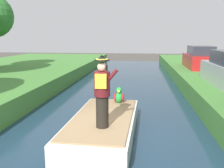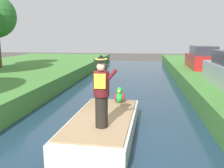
{
  "view_description": "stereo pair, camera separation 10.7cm",
  "coord_description": "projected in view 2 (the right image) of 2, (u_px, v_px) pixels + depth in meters",
  "views": [
    {
      "loc": [
        1.08,
        -5.82,
        2.98
      ],
      "look_at": [
        0.22,
        1.16,
        1.61
      ],
      "focal_mm": 38.6,
      "sensor_mm": 36.0,
      "label": 1
    },
    {
      "loc": [
        1.18,
        -5.8,
        2.98
      ],
      "look_at": [
        0.22,
        1.16,
        1.61
      ],
      "focal_mm": 38.6,
      "sensor_mm": 36.0,
      "label": 2
    }
  ],
  "objects": [
    {
      "name": "canal_water",
      "position": [
        98.0,
        150.0,
        6.36
      ],
      "size": [
        6.44,
        48.0,
        0.1
      ],
      "primitive_type": "cube",
      "color": "#1E384C",
      "rests_on": "ground"
    },
    {
      "name": "boat",
      "position": [
        103.0,
        125.0,
        7.15
      ],
      "size": [
        1.93,
        4.25,
        0.61
      ],
      "color": "silver",
      "rests_on": "canal_water"
    },
    {
      "name": "parked_car_red",
      "position": [
        202.0,
        59.0,
        16.4
      ],
      "size": [
        1.74,
        4.02,
        1.5
      ],
      "color": "red",
      "rests_on": "grass_bank_far"
    },
    {
      "name": "person_pirate",
      "position": [
        102.0,
        92.0,
        6.02
      ],
      "size": [
        0.61,
        0.42,
        1.85
      ],
      "rotation": [
        0.0,
        0.0,
        0.04
      ],
      "color": "black",
      "rests_on": "boat"
    },
    {
      "name": "parrot_plush",
      "position": [
        120.0,
        96.0,
        8.42
      ],
      "size": [
        0.36,
        0.35,
        0.57
      ],
      "color": "green",
      "rests_on": "boat"
    },
    {
      "name": "ground_plane",
      "position": [
        98.0,
        152.0,
        6.37
      ],
      "size": [
        80.0,
        80.0,
        0.0
      ],
      "primitive_type": "plane",
      "color": "#4C4742"
    }
  ]
}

